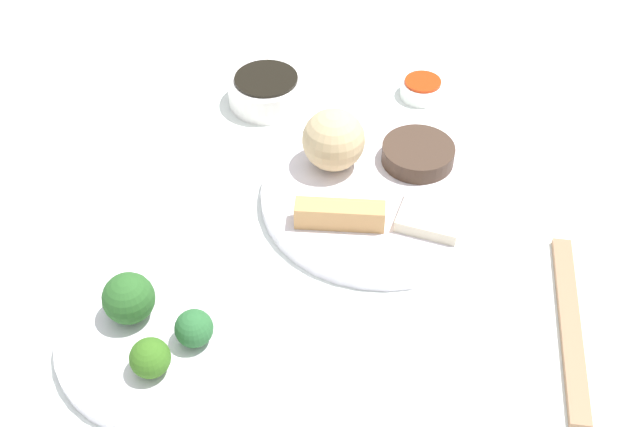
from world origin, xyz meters
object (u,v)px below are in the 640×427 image
Objects in this scene: broccoli_plate at (167,336)px; chopsticks_pair at (570,325)px; soy_sauce_bowl at (267,91)px; sauce_ramekin_sweet_and_sour at (422,89)px; main_plate at (380,196)px.

broccoli_plate reaches higher than chopsticks_pair.
sauce_ramekin_sweet_and_sour is at bearing 115.85° from soy_sauce_bowl.
sauce_ramekin_sweet_and_sour reaches higher than chopsticks_pair.
main_plate is at bearing 153.86° from broccoli_plate.
soy_sauce_bowl reaches higher than broccoli_plate.
broccoli_plate is (0.27, -0.13, -0.00)m from main_plate.
sauce_ramekin_sweet_and_sour is at bearing -142.45° from chopsticks_pair.
soy_sauce_bowl is 0.44× the size of chopsticks_pair.
main_plate is 1.29× the size of broccoli_plate.
main_plate is 4.64× the size of sauce_ramekin_sweet_and_sour.
broccoli_plate is 3.59× the size of sauce_ramekin_sweet_and_sour.
main_plate is at bearing 3.38° from sauce_ramekin_sweet_and_sour.
soy_sauce_bowl reaches higher than main_plate.
main_plate reaches higher than chopsticks_pair.
main_plate is 0.24m from soy_sauce_bowl.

